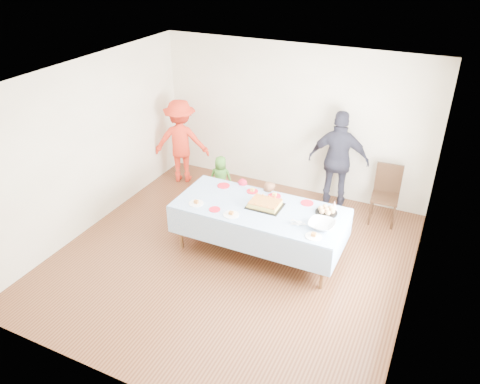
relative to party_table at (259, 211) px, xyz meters
The scene contains 22 objects.
ground 0.85m from the party_table, 131.61° to the right, with size 5.00×5.00×0.00m, color #482614.
room_walls 1.12m from the party_table, 126.29° to the right, with size 5.04×5.04×2.72m.
party_table is the anchor object (origin of this frame).
birthday_cake 0.13m from the party_table, 44.95° to the left, with size 0.50×0.39×0.09m.
rolls_tray 0.96m from the party_table, 16.16° to the left, with size 0.32×0.32×0.10m.
punch_bowl 0.98m from the party_table, ahead, with size 0.36×0.36×0.09m, color silver.
party_hat 1.08m from the party_table, 21.84° to the left, with size 0.09×0.09×0.15m, color white.
fork_pile 0.70m from the party_table, 18.20° to the right, with size 0.24×0.18×0.07m, color white, non-canonical shape.
plate_red_far_a 0.86m from the party_table, 155.10° to the left, with size 0.20×0.20×0.01m, color red.
plate_red_far_b 0.49m from the party_table, 126.79° to the left, with size 0.18×0.18×0.01m, color red.
plate_red_far_c 0.41m from the party_table, 79.41° to the left, with size 0.20×0.20×0.01m, color red.
plate_red_far_d 0.72m from the party_table, 35.01° to the left, with size 0.19×0.19×0.01m, color red.
plate_red_near 0.66m from the party_table, 148.91° to the right, with size 0.17×0.17×0.01m, color red.
plate_white_left 0.94m from the party_table, 161.14° to the right, with size 0.22×0.22×0.01m, color white.
plate_white_mid 0.46m from the party_table, 127.75° to the right, with size 0.23×0.23×0.01m, color white.
plate_white_right 1.01m from the party_table, 22.10° to the right, with size 0.22×0.22×0.01m, color white.
dining_chair 2.33m from the party_table, 48.79° to the left, with size 0.46×0.46×0.99m.
toddler_left 0.84m from the party_table, 133.94° to the left, with size 0.31×0.21×0.86m, color red.
toddler_mid 1.75m from the party_table, 136.94° to the left, with size 0.41×0.27×0.85m, color #3C7828.
toddler_right 0.64m from the party_table, 100.17° to the left, with size 0.44×0.34×0.90m, color tan.
adult_left 2.77m from the party_table, 145.89° to the left, with size 1.05×0.60×1.62m, color red.
adult_right 1.99m from the party_table, 70.51° to the left, with size 1.03×0.43×1.75m, color #292938.
Camera 1 is at (2.54, -5.06, 4.30)m, focal length 35.00 mm.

